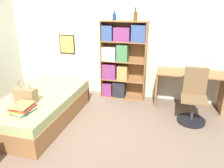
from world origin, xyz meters
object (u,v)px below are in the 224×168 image
at_px(desk, 189,83).
at_px(desk_lamp, 208,60).
at_px(book_stack_on_bed, 23,108).
at_px(desk_chair, 193,105).
at_px(bed, 40,108).
at_px(bookcase, 120,59).
at_px(bottle_green, 114,17).
at_px(handbag, 26,95).
at_px(bottle_brown, 135,16).

distance_m(desk, desk_lamp, 0.55).
distance_m(book_stack_on_bed, desk_chair, 2.82).
distance_m(book_stack_on_bed, desk, 3.05).
relative_size(bed, desk_chair, 2.06).
bearing_deg(bookcase, bottle_green, 162.18).
height_order(book_stack_on_bed, desk_lamp, desk_lamp).
height_order(handbag, desk, handbag).
distance_m(bottle_brown, desk_lamp, 1.60).
relative_size(desk, desk_chair, 1.33).
xyz_separation_m(bed, bottle_green, (1.00, 1.40, 1.50)).
distance_m(bed, book_stack_on_bed, 0.66).
bearing_deg(bottle_brown, bookcase, 178.08).
relative_size(bed, bookcase, 1.19).
xyz_separation_m(bottle_green, desk, (1.57, -0.17, -1.21)).
bearing_deg(desk, desk_chair, -84.29).
xyz_separation_m(bottle_green, desk_chair, (1.63, -0.73, -1.42)).
relative_size(bed, handbag, 4.80).
bearing_deg(book_stack_on_bed, handbag, 117.17).
bearing_deg(book_stack_on_bed, bottle_brown, 55.62).
bearing_deg(handbag, book_stack_on_bed, -62.83).
bearing_deg(book_stack_on_bed, desk_chair, 26.60).
xyz_separation_m(desk_lamp, desk_chair, (-0.21, -0.55, -0.69)).
bearing_deg(book_stack_on_bed, desk, 36.49).
height_order(bottle_brown, desk_chair, bottle_brown).
distance_m(bottle_green, desk, 1.99).
relative_size(handbag, desk_chair, 0.43).
height_order(bed, desk, desk).
distance_m(handbag, book_stack_on_bed, 0.34).
bearing_deg(handbag, bottle_brown, 48.03).
bearing_deg(bookcase, bed, -129.73).
height_order(bed, bottle_green, bottle_green).
height_order(book_stack_on_bed, desk, desk).
height_order(desk, desk_chair, desk_chair).
bearing_deg(bed, bottle_brown, 43.22).
bearing_deg(book_stack_on_bed, bottle_green, 66.01).
xyz_separation_m(handbag, bottle_green, (1.03, 1.69, 1.13)).
relative_size(book_stack_on_bed, desk, 0.30).
bearing_deg(bed, desk, 25.65).
bearing_deg(book_stack_on_bed, bed, 100.96).
distance_m(bed, bottle_brown, 2.49).
bearing_deg(desk, desk_lamp, -2.41).
height_order(handbag, bottle_brown, bottle_brown).
bearing_deg(handbag, bookcase, 54.69).
bearing_deg(desk_chair, handbag, -160.10).
relative_size(handbag, bookcase, 0.25).
xyz_separation_m(desk, desk_lamp, (0.27, -0.01, 0.48)).
bearing_deg(desk_lamp, bottle_green, 174.49).
bearing_deg(bottle_brown, desk_chair, -29.45).
relative_size(bookcase, desk_lamp, 4.17).
relative_size(book_stack_on_bed, bookcase, 0.23).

